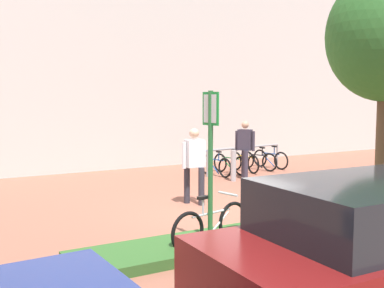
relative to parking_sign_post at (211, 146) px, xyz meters
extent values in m
plane|color=#9E5B47|center=(1.58, 2.01, -1.64)|extent=(60.00, 60.00, 0.00)
cube|color=silver|center=(1.58, 9.23, 3.36)|extent=(28.00, 1.20, 10.00)
cube|color=#336028|center=(1.23, 0.00, -1.56)|extent=(7.00, 1.10, 0.16)
cylinder|color=brown|center=(4.18, 0.10, -0.30)|extent=(0.28, 0.28, 2.68)
cylinder|color=#2D7238|center=(0.00, 0.00, -0.38)|extent=(0.08, 0.08, 2.51)
cube|color=#198C33|center=(0.00, 0.00, 0.59)|extent=(0.08, 0.36, 0.52)
cube|color=white|center=(0.00, 0.00, 0.59)|extent=(0.08, 0.30, 0.44)
torus|color=black|center=(-0.44, -0.04, -1.31)|extent=(0.66, 0.20, 0.66)
torus|color=black|center=(0.56, 0.18, -1.31)|extent=(0.66, 0.20, 0.66)
cylinder|color=silver|center=(0.06, 0.07, -1.09)|extent=(0.82, 0.21, 0.04)
cylinder|color=silver|center=(0.16, 0.09, -1.34)|extent=(0.60, 0.16, 0.44)
cylinder|color=silver|center=(-0.12, 0.03, -0.97)|extent=(0.04, 0.04, 0.28)
cube|color=black|center=(-0.12, 0.03, -0.81)|extent=(0.21, 0.12, 0.05)
cylinder|color=silver|center=(0.44, 0.15, -0.83)|extent=(0.13, 0.42, 0.04)
cylinder|color=#99999E|center=(3.55, 5.87, -1.24)|extent=(0.06, 0.06, 0.80)
cylinder|color=#99999E|center=(6.67, 6.32, -1.24)|extent=(0.06, 0.06, 0.80)
cylinder|color=#99999E|center=(5.11, 6.10, -0.84)|extent=(3.13, 0.51, 0.06)
torus|color=black|center=(3.91, 5.44, -1.34)|extent=(0.12, 0.61, 0.61)
torus|color=black|center=(3.82, 6.37, -1.34)|extent=(0.12, 0.61, 0.61)
cylinder|color=#194CA5|center=(3.87, 5.91, -1.13)|extent=(0.11, 0.77, 0.03)
cylinder|color=#194CA5|center=(3.86, 6.00, -1.37)|extent=(0.09, 0.56, 0.40)
cylinder|color=#194CA5|center=(3.88, 5.74, -1.02)|extent=(0.03, 0.03, 0.26)
cube|color=black|center=(3.88, 5.74, -0.88)|extent=(0.09, 0.19, 0.05)
cylinder|color=#194CA5|center=(3.83, 6.26, -0.89)|extent=(0.39, 0.07, 0.04)
torus|color=black|center=(4.57, 5.54, -1.34)|extent=(0.15, 0.61, 0.61)
torus|color=black|center=(4.41, 6.46, -1.34)|extent=(0.15, 0.61, 0.61)
cylinder|color=#1E7233|center=(4.49, 6.00, -1.13)|extent=(0.16, 0.76, 0.03)
cylinder|color=#1E7233|center=(4.48, 6.09, -1.37)|extent=(0.12, 0.55, 0.40)
cylinder|color=#1E7233|center=(4.52, 5.84, -1.02)|extent=(0.03, 0.03, 0.26)
cube|color=black|center=(4.52, 5.84, -0.88)|extent=(0.10, 0.19, 0.05)
cylinder|color=#1E7233|center=(4.43, 6.35, -0.89)|extent=(0.39, 0.10, 0.04)
torus|color=black|center=(5.11, 5.62, -1.34)|extent=(0.06, 0.61, 0.61)
torus|color=black|center=(5.12, 6.56, -1.34)|extent=(0.06, 0.61, 0.61)
cylinder|color=gold|center=(5.11, 6.09, -1.13)|extent=(0.04, 0.77, 0.03)
cylinder|color=gold|center=(5.12, 6.18, -1.37)|extent=(0.04, 0.56, 0.40)
cylinder|color=gold|center=(5.11, 5.92, -1.02)|extent=(0.03, 0.03, 0.26)
cube|color=black|center=(5.11, 5.92, -0.88)|extent=(0.07, 0.18, 0.05)
cylinder|color=gold|center=(5.12, 6.45, -0.89)|extent=(0.39, 0.04, 0.04)
torus|color=black|center=(5.86, 5.73, -1.34)|extent=(0.22, 0.60, 0.61)
torus|color=black|center=(5.61, 6.64, -1.34)|extent=(0.22, 0.60, 0.61)
cylinder|color=black|center=(5.74, 6.19, -1.13)|extent=(0.24, 0.75, 0.03)
cylinder|color=black|center=(5.71, 6.27, -1.37)|extent=(0.18, 0.55, 0.40)
cylinder|color=black|center=(5.78, 6.02, -1.02)|extent=(0.03, 0.03, 0.26)
cube|color=black|center=(5.78, 6.02, -0.88)|extent=(0.12, 0.20, 0.05)
cylinder|color=black|center=(5.64, 6.53, -0.89)|extent=(0.38, 0.14, 0.04)
torus|color=black|center=(6.44, 5.84, -1.34)|extent=(0.16, 0.61, 0.61)
torus|color=black|center=(6.27, 6.76, -1.34)|extent=(0.16, 0.61, 0.61)
cylinder|color=#194CA5|center=(6.36, 6.30, -1.13)|extent=(0.17, 0.76, 0.03)
cylinder|color=#194CA5|center=(6.34, 6.39, -1.37)|extent=(0.13, 0.55, 0.40)
cylinder|color=#194CA5|center=(6.39, 6.14, -1.02)|extent=(0.03, 0.03, 0.26)
cube|color=black|center=(6.39, 6.14, -0.88)|extent=(0.10, 0.19, 0.05)
cylinder|color=#194CA5|center=(6.29, 6.65, -0.89)|extent=(0.39, 0.10, 0.04)
cylinder|color=#ADADB2|center=(3.81, 4.85, -1.19)|extent=(0.16, 0.16, 0.90)
cylinder|color=#383342|center=(4.46, 5.24, -1.21)|extent=(0.14, 0.14, 0.85)
cylinder|color=#383342|center=(4.28, 4.89, -1.21)|extent=(0.14, 0.14, 0.85)
cube|color=#383342|center=(4.37, 5.07, -0.48)|extent=(0.43, 0.47, 0.62)
cylinder|color=#383342|center=(4.22, 5.28, -0.51)|extent=(0.09, 0.09, 0.59)
cylinder|color=#383342|center=(4.52, 4.85, -0.51)|extent=(0.09, 0.09, 0.59)
sphere|color=tan|center=(4.37, 5.07, -0.03)|extent=(0.22, 0.22, 0.22)
cylinder|color=#2D2D38|center=(1.26, 3.03, -1.21)|extent=(0.14, 0.14, 0.85)
cylinder|color=#2D2D38|center=(1.44, 2.68, -1.21)|extent=(0.14, 0.14, 0.85)
cube|color=white|center=(1.35, 2.85, -0.48)|extent=(0.40, 0.24, 0.62)
cylinder|color=white|center=(1.09, 2.85, -0.51)|extent=(0.09, 0.09, 0.59)
cylinder|color=white|center=(1.61, 2.85, -0.51)|extent=(0.09, 0.09, 0.59)
sphere|color=tan|center=(1.35, 2.85, -0.03)|extent=(0.22, 0.22, 0.22)
cube|color=#1E2328|center=(0.23, -2.97, -0.38)|extent=(2.45, 1.66, 0.56)
cylinder|color=black|center=(-1.01, -2.03, -1.32)|extent=(0.65, 0.24, 0.64)
camera|label=1|loc=(-3.89, -6.22, 0.76)|focal=43.96mm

